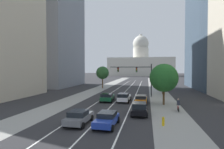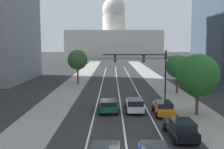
{
  "view_description": "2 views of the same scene",
  "coord_description": "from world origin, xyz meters",
  "views": [
    {
      "loc": [
        5.31,
        -19.09,
        5.6
      ],
      "look_at": [
        -2.8,
        23.59,
        4.33
      ],
      "focal_mm": 29.7,
      "sensor_mm": 36.0,
      "label": 1
    },
    {
      "loc": [
        -1.05,
        -17.02,
        7.42
      ],
      "look_at": [
        -1.14,
        22.97,
        2.92
      ],
      "focal_mm": 43.39,
      "sensor_mm": 36.0,
      "label": 2
    }
  ],
  "objects": [
    {
      "name": "ground_plane",
      "position": [
        0.0,
        40.0,
        0.0
      ],
      "size": [
        400.0,
        400.0,
        0.0
      ],
      "primitive_type": "plane",
      "color": "#2B2B2D"
    },
    {
      "name": "sidewalk_left",
      "position": [
        -8.11,
        35.0,
        0.01
      ],
      "size": [
        4.5,
        130.0,
        0.01
      ],
      "primitive_type": "cube",
      "color": "gray",
      "rests_on": "ground"
    },
    {
      "name": "sidewalk_right",
      "position": [
        8.11,
        35.0,
        0.01
      ],
      "size": [
        4.5,
        130.0,
        0.01
      ],
      "primitive_type": "cube",
      "color": "gray",
      "rests_on": "ground"
    },
    {
      "name": "lane_stripe_left",
      "position": [
        -2.93,
        25.0,
        0.01
      ],
      "size": [
        0.16,
        90.0,
        0.01
      ],
      "primitive_type": "cube",
      "color": "white",
      "rests_on": "ground"
    },
    {
      "name": "lane_stripe_center",
      "position": [
        0.0,
        25.0,
        0.01
      ],
      "size": [
        0.16,
        90.0,
        0.01
      ],
      "primitive_type": "cube",
      "color": "white",
      "rests_on": "ground"
    },
    {
      "name": "lane_stripe_right",
      "position": [
        2.93,
        25.0,
        0.01
      ],
      "size": [
        0.16,
        90.0,
        0.01
      ],
      "primitive_type": "cube",
      "color": "white",
      "rests_on": "ground"
    },
    {
      "name": "capitol_building",
      "position": [
        0.0,
        138.0,
        10.08
      ],
      "size": [
        52.57,
        24.44,
        34.53
      ],
      "color": "beige",
      "rests_on": "ground"
    },
    {
      "name": "car_green",
      "position": [
        -1.46,
        12.08,
        0.76
      ],
      "size": [
        2.26,
        4.27,
        1.43
      ],
      "rotation": [
        0.0,
        0.0,
        1.61
      ],
      "color": "#14512D",
      "rests_on": "ground"
    },
    {
      "name": "car_orange",
      "position": [
        4.39,
        10.97,
        0.74
      ],
      "size": [
        2.07,
        4.63,
        1.4
      ],
      "rotation": [
        0.0,
        0.0,
        1.55
      ],
      "color": "orange",
      "rests_on": "ground"
    },
    {
      "name": "car_white",
      "position": [
        1.46,
        12.2,
        0.8
      ],
      "size": [
        2.08,
        4.74,
        1.55
      ],
      "rotation": [
        0.0,
        0.0,
        1.55
      ],
      "color": "silver",
      "rests_on": "ground"
    },
    {
      "name": "car_black",
      "position": [
        4.4,
        3.77,
        0.79
      ],
      "size": [
        2.05,
        4.82,
        1.56
      ],
      "rotation": [
        0.0,
        0.0,
        1.59
      ],
      "color": "black",
      "rests_on": "ground"
    },
    {
      "name": "traffic_signal_mast",
      "position": [
        3.43,
        19.1,
        4.74
      ],
      "size": [
        8.59,
        0.39,
        6.64
      ],
      "color": "black",
      "rests_on": "ground"
    },
    {
      "name": "street_tree_mid_left",
      "position": [
        -7.49,
        33.44,
        4.51
      ],
      "size": [
        3.73,
        3.73,
        6.39
      ],
      "color": "#51381E",
      "rests_on": "ground"
    },
    {
      "name": "street_tree_near_right",
      "position": [
        8.8,
        23.47,
        4.06
      ],
      "size": [
        3.46,
        3.46,
        5.81
      ],
      "color": "#51381E",
      "rests_on": "ground"
    },
    {
      "name": "street_tree_mid_right",
      "position": [
        7.89,
        10.85,
        4.23
      ],
      "size": [
        4.43,
        4.43,
        6.45
      ],
      "color": "#51381E",
      "rests_on": "ground"
    }
  ]
}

